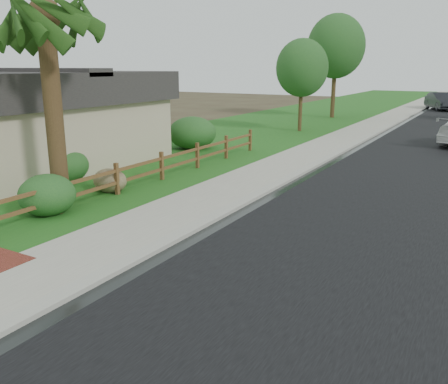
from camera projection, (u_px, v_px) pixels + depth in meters
The scene contains 16 objects.
ground at pixel (76, 280), 9.43m from camera, with size 120.00×120.00×0.00m, color #3C2F21.
curb at pixel (406, 117), 38.55m from camera, with size 0.40×90.00×0.12m, color #9B968D.
wet_gutter at pixel (410, 118), 38.39m from camera, with size 0.50×90.00×0.00m, color black.
sidewalk at pixel (389, 117), 39.18m from camera, with size 2.20×90.00×0.10m, color gray.
grass_strip at pixel (366, 116), 40.10m from camera, with size 1.60×90.00×0.06m, color #175318.
lawn_near at pixel (308, 113), 42.60m from camera, with size 9.00×90.00×0.04m, color #175318.
ranch_fence at pixel (141, 171), 16.37m from camera, with size 0.12×16.92×1.10m.
palm_tree at pixel (45, 13), 13.01m from camera, with size 3.60×3.60×6.60m.
house at pixel (12, 116), 20.05m from camera, with size 10.60×9.60×4.05m.
dark_car_far at pixel (441, 101), 45.51m from camera, with size 1.74×4.99×1.64m, color black.
boulder at pixel (110, 181), 15.83m from camera, with size 1.24×0.93×0.83m, color brown.
shrub_a at pixel (47, 195), 13.39m from camera, with size 1.59×1.59×1.19m, color #19471F.
shrub_c at pixel (64, 166), 17.10m from camera, with size 1.77×1.77×1.28m, color #19471F.
shrub_d at pixel (192, 133), 24.08m from camera, with size 2.43×2.43×1.65m, color #19471F.
tree_near_left at pixel (302, 68), 29.75m from camera, with size 3.28×3.28×5.81m.
tree_mid_left at pixel (336, 47), 37.42m from camera, with size 4.54×4.54×8.12m.
Camera 1 is at (6.87, -6.04, 4.13)m, focal length 38.00 mm.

